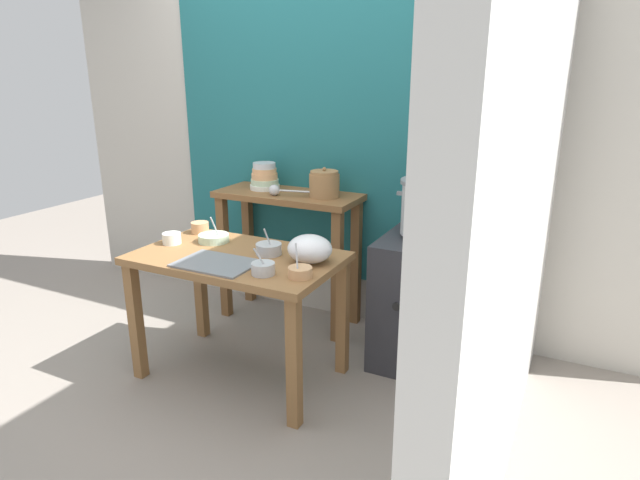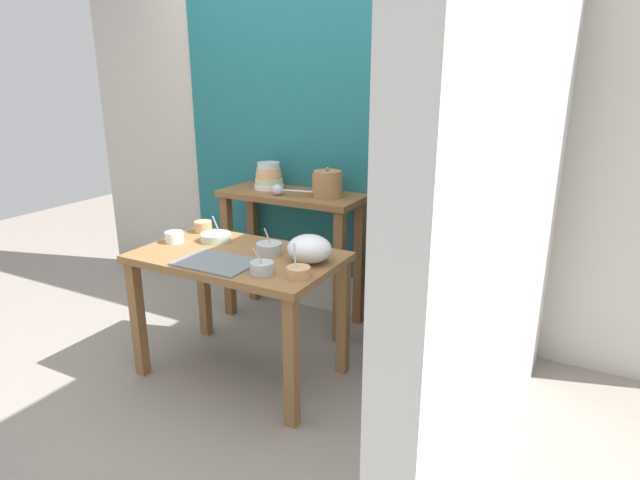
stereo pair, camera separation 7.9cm
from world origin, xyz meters
name	(u,v)px [view 2 (the right image)]	position (x,y,z in m)	size (l,w,h in m)	color
ground_plane	(239,379)	(0.00, 0.00, 0.00)	(9.00, 9.00, 0.00)	gray
wall_back	(340,128)	(0.08, 1.10, 1.30)	(4.40, 0.12, 2.60)	#B2ADA3
wall_right	(535,163)	(1.40, 0.20, 1.30)	(0.30, 3.20, 2.60)	white
prep_table	(239,273)	(-0.02, 0.08, 0.61)	(1.10, 0.66, 0.72)	olive
back_shelf_table	(292,225)	(-0.14, 0.83, 0.68)	(0.96, 0.40, 0.90)	brown
stove_block	(435,303)	(0.90, 0.70, 0.38)	(0.60, 0.61, 0.78)	#2D2D33
steamer_pot	(435,208)	(0.86, 0.72, 0.94)	(0.42, 0.37, 0.35)	#B7BABF
clay_pot	(327,184)	(0.13, 0.83, 0.98)	(0.19, 0.19, 0.19)	olive
bowl_stack_enamel	(269,177)	(-0.34, 0.86, 0.98)	(0.20, 0.20, 0.18)	silver
ladle	(279,190)	(-0.16, 0.73, 0.94)	(0.29, 0.10, 0.07)	#B7BABF
serving_tray	(216,262)	(-0.03, -0.09, 0.72)	(0.40, 0.28, 0.01)	slate
plastic_bag	(309,249)	(0.38, 0.15, 0.79)	(0.23, 0.22, 0.14)	white
wide_pan	(455,249)	(1.04, 0.47, 0.80)	(0.22, 0.22, 0.04)	#B7BABF
prep_bowl_0	(216,237)	(-0.28, 0.21, 0.74)	(0.18, 0.18, 0.16)	#B7D1AD
prep_bowl_1	(269,248)	(0.12, 0.16, 0.75)	(0.14, 0.14, 0.15)	#B7BABF
prep_bowl_2	(318,246)	(0.33, 0.33, 0.75)	(0.11, 0.11, 0.05)	#B7BABF
prep_bowl_3	(174,237)	(-0.47, 0.07, 0.75)	(0.10, 0.10, 0.06)	silver
prep_bowl_4	(262,267)	(0.26, -0.11, 0.75)	(0.12, 0.12, 0.14)	#B7BABF
prep_bowl_5	(203,226)	(-0.46, 0.32, 0.76)	(0.11, 0.11, 0.07)	tan
prep_bowl_6	(298,271)	(0.44, -0.06, 0.75)	(0.12, 0.12, 0.16)	tan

